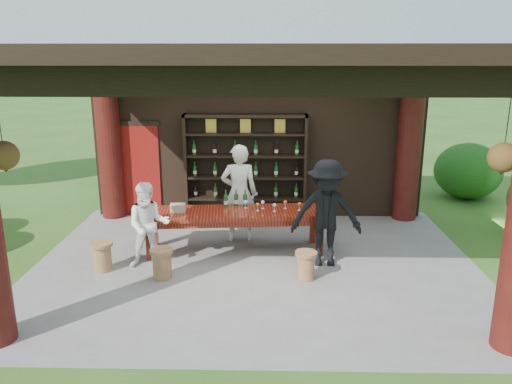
{
  "coord_description": "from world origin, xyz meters",
  "views": [
    {
      "loc": [
        0.19,
        -7.79,
        3.39
      ],
      "look_at": [
        0.0,
        0.4,
        1.15
      ],
      "focal_mm": 35.0,
      "sensor_mm": 36.0,
      "label": 1
    }
  ],
  "objects_px": {
    "tasting_table": "(235,217)",
    "guest_man": "(326,213)",
    "host": "(239,193)",
    "guest_woman": "(149,225)",
    "wine_shelf": "(246,167)",
    "stool_far_left": "(102,256)",
    "stool_near_right": "(306,265)",
    "stool_near_left": "(162,263)",
    "napkin_basket": "(178,208)"
  },
  "relations": [
    {
      "from": "tasting_table",
      "to": "guest_man",
      "type": "xyz_separation_m",
      "value": [
        1.54,
        -0.57,
        0.27
      ]
    },
    {
      "from": "host",
      "to": "guest_woman",
      "type": "xyz_separation_m",
      "value": [
        -1.42,
        -1.26,
        -0.2
      ]
    },
    {
      "from": "wine_shelf",
      "to": "stool_far_left",
      "type": "relative_size",
      "value": 5.25
    },
    {
      "from": "wine_shelf",
      "to": "stool_far_left",
      "type": "height_order",
      "value": "wine_shelf"
    },
    {
      "from": "stool_near_right",
      "to": "guest_man",
      "type": "height_order",
      "value": "guest_man"
    },
    {
      "from": "stool_near_left",
      "to": "guest_woman",
      "type": "bearing_deg",
      "value": 122.13
    },
    {
      "from": "stool_near_right",
      "to": "guest_woman",
      "type": "bearing_deg",
      "value": 169.88
    },
    {
      "from": "stool_near_left",
      "to": "stool_near_right",
      "type": "relative_size",
      "value": 1.07
    },
    {
      "from": "stool_near_left",
      "to": "stool_far_left",
      "type": "bearing_deg",
      "value": 165.4
    },
    {
      "from": "guest_man",
      "to": "napkin_basket",
      "type": "bearing_deg",
      "value": 170.85
    },
    {
      "from": "stool_near_right",
      "to": "stool_far_left",
      "type": "bearing_deg",
      "value": 175.54
    },
    {
      "from": "wine_shelf",
      "to": "guest_man",
      "type": "xyz_separation_m",
      "value": [
        1.43,
        -2.42,
        -0.23
      ]
    },
    {
      "from": "stool_near_right",
      "to": "guest_man",
      "type": "bearing_deg",
      "value": 58.56
    },
    {
      "from": "stool_near_right",
      "to": "host",
      "type": "distance_m",
      "value": 2.17
    },
    {
      "from": "tasting_table",
      "to": "host",
      "type": "relative_size",
      "value": 1.75
    },
    {
      "from": "stool_near_right",
      "to": "host",
      "type": "height_order",
      "value": "host"
    },
    {
      "from": "guest_woman",
      "to": "guest_man",
      "type": "relative_size",
      "value": 0.8
    },
    {
      "from": "wine_shelf",
      "to": "stool_near_left",
      "type": "xyz_separation_m",
      "value": [
        -1.19,
        -3.03,
        -0.87
      ]
    },
    {
      "from": "host",
      "to": "guest_man",
      "type": "relative_size",
      "value": 1.03
    },
    {
      "from": "stool_near_right",
      "to": "stool_far_left",
      "type": "xyz_separation_m",
      "value": [
        -3.29,
        0.26,
        0.02
      ]
    },
    {
      "from": "stool_near_left",
      "to": "napkin_basket",
      "type": "height_order",
      "value": "napkin_basket"
    },
    {
      "from": "tasting_table",
      "to": "napkin_basket",
      "type": "distance_m",
      "value": 1.01
    },
    {
      "from": "guest_man",
      "to": "napkin_basket",
      "type": "distance_m",
      "value": 2.58
    },
    {
      "from": "tasting_table",
      "to": "guest_man",
      "type": "distance_m",
      "value": 1.67
    },
    {
      "from": "stool_near_left",
      "to": "guest_man",
      "type": "xyz_separation_m",
      "value": [
        2.62,
        0.61,
        0.64
      ]
    },
    {
      "from": "tasting_table",
      "to": "host",
      "type": "height_order",
      "value": "host"
    },
    {
      "from": "tasting_table",
      "to": "stool_far_left",
      "type": "bearing_deg",
      "value": -156.65
    },
    {
      "from": "stool_far_left",
      "to": "guest_man",
      "type": "distance_m",
      "value": 3.72
    },
    {
      "from": "stool_near_right",
      "to": "guest_man",
      "type": "xyz_separation_m",
      "value": [
        0.36,
        0.59,
        0.65
      ]
    },
    {
      "from": "wine_shelf",
      "to": "host",
      "type": "distance_m",
      "value": 1.31
    },
    {
      "from": "tasting_table",
      "to": "guest_man",
      "type": "relative_size",
      "value": 1.8
    },
    {
      "from": "host",
      "to": "guest_woman",
      "type": "distance_m",
      "value": 1.91
    },
    {
      "from": "stool_near_right",
      "to": "guest_man",
      "type": "distance_m",
      "value": 0.96
    },
    {
      "from": "guest_man",
      "to": "tasting_table",
      "type": "bearing_deg",
      "value": 161.46
    },
    {
      "from": "wine_shelf",
      "to": "guest_woman",
      "type": "xyz_separation_m",
      "value": [
        -1.48,
        -2.56,
        -0.41
      ]
    },
    {
      "from": "stool_near_right",
      "to": "napkin_basket",
      "type": "bearing_deg",
      "value": 153.53
    },
    {
      "from": "tasting_table",
      "to": "guest_woman",
      "type": "height_order",
      "value": "guest_woman"
    },
    {
      "from": "stool_near_left",
      "to": "stool_near_right",
      "type": "bearing_deg",
      "value": 0.32
    },
    {
      "from": "guest_man",
      "to": "stool_far_left",
      "type": "bearing_deg",
      "value": -172.97
    },
    {
      "from": "stool_near_right",
      "to": "stool_far_left",
      "type": "height_order",
      "value": "stool_far_left"
    },
    {
      "from": "stool_near_right",
      "to": "stool_near_left",
      "type": "bearing_deg",
      "value": -179.68
    },
    {
      "from": "wine_shelf",
      "to": "napkin_basket",
      "type": "distance_m",
      "value": 2.25
    },
    {
      "from": "host",
      "to": "stool_far_left",
      "type": "bearing_deg",
      "value": 28.24
    },
    {
      "from": "host",
      "to": "napkin_basket",
      "type": "relative_size",
      "value": 7.08
    },
    {
      "from": "napkin_basket",
      "to": "stool_near_left",
      "type": "bearing_deg",
      "value": -94.25
    },
    {
      "from": "tasting_table",
      "to": "stool_far_left",
      "type": "relative_size",
      "value": 6.66
    },
    {
      "from": "wine_shelf",
      "to": "napkin_basket",
      "type": "xyz_separation_m",
      "value": [
        -1.11,
        -1.93,
        -0.3
      ]
    },
    {
      "from": "stool_near_left",
      "to": "host",
      "type": "distance_m",
      "value": 2.17
    },
    {
      "from": "guest_woman",
      "to": "napkin_basket",
      "type": "relative_size",
      "value": 5.51
    },
    {
      "from": "tasting_table",
      "to": "napkin_basket",
      "type": "relative_size",
      "value": 12.43
    }
  ]
}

